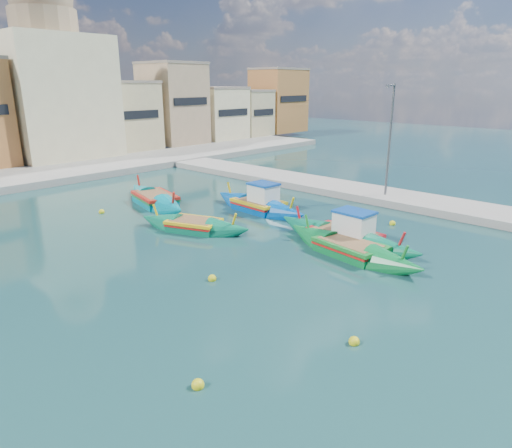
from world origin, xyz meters
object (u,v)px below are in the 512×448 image
church_block (51,79)px  luzzu_cyan_mid (155,200)px  quay_street_lamp (389,140)px  luzzu_green (194,226)px  luzzu_blue_cabin (259,205)px  luzzu_turquoise_cabin (345,237)px  luzzu_blue_south (350,250)px

church_block → luzzu_cyan_mid: bearing=-100.0°
church_block → luzzu_cyan_mid: (-3.99, -22.67, -8.13)m
quay_street_lamp → luzzu_green: 14.84m
quay_street_lamp → luzzu_green: quay_street_lamp is taller
quay_street_lamp → luzzu_blue_cabin: bearing=147.8°
luzzu_turquoise_cabin → luzzu_blue_south: luzzu_turquoise_cabin is taller
quay_street_lamp → luzzu_blue_cabin: size_ratio=0.95×
church_block → quay_street_lamp: (7.44, -34.00, -4.07)m
luzzu_blue_cabin → luzzu_green: size_ratio=1.16×
quay_street_lamp → luzzu_green: (-13.43, 4.81, -4.10)m
luzzu_blue_cabin → luzzu_cyan_mid: bearing=119.5°
luzzu_green → luzzu_blue_south: luzzu_blue_south is taller
luzzu_cyan_mid → luzzu_turquoise_cabin: bearing=-82.1°
quay_street_lamp → luzzu_turquoise_cabin: quay_street_lamp is taller
luzzu_green → luzzu_turquoise_cabin: bearing=-62.4°
luzzu_blue_south → luzzu_green: bearing=107.3°
church_block → luzzu_turquoise_cabin: (-2.05, -36.71, -8.06)m
church_block → luzzu_blue_south: church_block is taller
luzzu_blue_cabin → luzzu_green: 5.62m
church_block → luzzu_blue_cabin: 30.17m
luzzu_blue_cabin → luzzu_green: luzzu_blue_cabin is taller
luzzu_cyan_mid → luzzu_blue_south: size_ratio=1.08×
luzzu_turquoise_cabin → luzzu_blue_south: 1.66m
luzzu_blue_cabin → luzzu_turquoise_cabin: bearing=-102.4°
church_block → quay_street_lamp: church_block is taller
church_block → luzzu_turquoise_cabin: church_block is taller
quay_street_lamp → luzzu_green: size_ratio=1.10×
luzzu_turquoise_cabin → luzzu_cyan_mid: bearing=97.9°
luzzu_cyan_mid → luzzu_blue_south: (0.67, -15.10, -0.03)m
quay_street_lamp → luzzu_blue_south: bearing=-160.7°
quay_street_lamp → luzzu_turquoise_cabin: bearing=-164.1°
luzzu_green → luzzu_cyan_mid: bearing=73.0°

